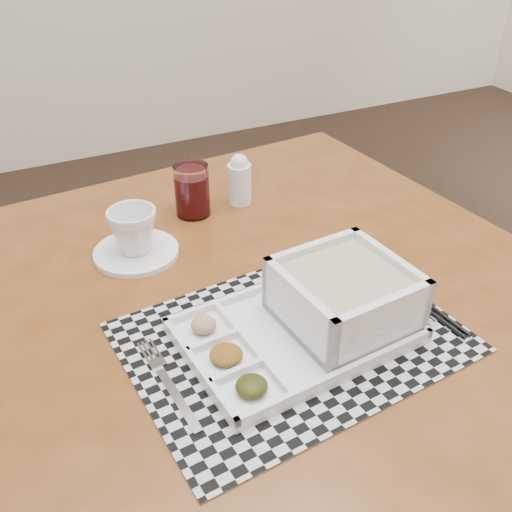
{
  "coord_description": "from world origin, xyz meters",
  "views": [
    {
      "loc": [
        -1.07,
        -0.65,
        1.33
      ],
      "look_at": [
        -0.76,
        -0.02,
        0.87
      ],
      "focal_mm": 40.0,
      "sensor_mm": 36.0,
      "label": 1
    }
  ],
  "objects_px": {
    "creamer_bottle": "(239,180)",
    "serving_tray": "(330,308)",
    "dining_table": "(252,335)",
    "cup": "(133,231)",
    "juice_glass": "(192,192)"
  },
  "relations": [
    {
      "from": "cup",
      "to": "creamer_bottle",
      "type": "bearing_deg",
      "value": 27.49
    },
    {
      "from": "cup",
      "to": "serving_tray",
      "type": "bearing_deg",
      "value": -52.63
    },
    {
      "from": "serving_tray",
      "to": "cup",
      "type": "height_order",
      "value": "serving_tray"
    },
    {
      "from": "dining_table",
      "to": "juice_glass",
      "type": "xyz_separation_m",
      "value": [
        0.01,
        0.29,
        0.13
      ]
    },
    {
      "from": "dining_table",
      "to": "creamer_bottle",
      "type": "relative_size",
      "value": 10.53
    },
    {
      "from": "dining_table",
      "to": "juice_glass",
      "type": "bearing_deg",
      "value": 87.16
    },
    {
      "from": "cup",
      "to": "creamer_bottle",
      "type": "height_order",
      "value": "creamer_bottle"
    },
    {
      "from": "dining_table",
      "to": "cup",
      "type": "height_order",
      "value": "cup"
    },
    {
      "from": "creamer_bottle",
      "to": "serving_tray",
      "type": "bearing_deg",
      "value": -96.81
    },
    {
      "from": "juice_glass",
      "to": "creamer_bottle",
      "type": "bearing_deg",
      "value": 1.9
    },
    {
      "from": "cup",
      "to": "dining_table",
      "type": "bearing_deg",
      "value": -51.29
    },
    {
      "from": "juice_glass",
      "to": "dining_table",
      "type": "bearing_deg",
      "value": -92.84
    },
    {
      "from": "serving_tray",
      "to": "creamer_bottle",
      "type": "height_order",
      "value": "creamer_bottle"
    },
    {
      "from": "serving_tray",
      "to": "cup",
      "type": "distance_m",
      "value": 0.38
    },
    {
      "from": "cup",
      "to": "juice_glass",
      "type": "relative_size",
      "value": 0.83
    }
  ]
}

